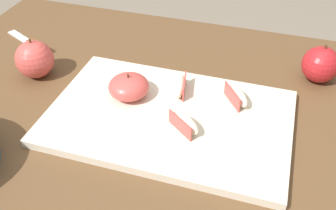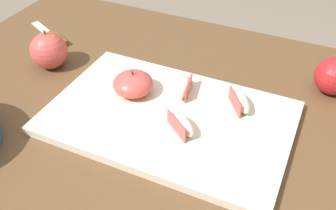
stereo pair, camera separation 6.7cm
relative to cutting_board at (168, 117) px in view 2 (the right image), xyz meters
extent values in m
cube|color=brown|center=(0.00, 0.00, -0.02)|extent=(1.11, 0.78, 0.03)
cube|color=brown|center=(-0.49, 0.33, -0.38)|extent=(0.06, 0.06, 0.69)
cube|color=beige|center=(0.00, 0.00, 0.00)|extent=(0.43, 0.27, 0.02)
ellipsoid|color=#D14C47|center=(-0.09, 0.03, 0.03)|extent=(0.08, 0.08, 0.04)
cylinder|color=#4C3319|center=(-0.09, 0.03, 0.05)|extent=(0.00, 0.00, 0.01)
ellipsoid|color=#F4EACC|center=(0.11, 0.07, 0.02)|extent=(0.05, 0.06, 0.03)
cube|color=#D14C47|center=(0.10, 0.07, 0.02)|extent=(0.04, 0.05, 0.03)
ellipsoid|color=#F4EACC|center=(0.04, -0.03, 0.02)|extent=(0.06, 0.06, 0.03)
cube|color=#D14C47|center=(0.03, -0.04, 0.02)|extent=(0.05, 0.04, 0.03)
ellipsoid|color=#F4EACC|center=(0.00, 0.07, 0.02)|extent=(0.03, 0.07, 0.03)
cube|color=#D14C47|center=(0.01, 0.07, 0.02)|extent=(0.01, 0.06, 0.03)
cube|color=silver|center=(-0.43, 0.18, -0.01)|extent=(0.09, 0.05, 0.00)
cube|color=brown|center=(-0.36, 0.15, 0.00)|extent=(0.07, 0.05, 0.01)
sphere|color=#D14C47|center=(-0.30, 0.06, 0.03)|extent=(0.08, 0.08, 0.08)
cylinder|color=#4C3319|center=(-0.30, 0.06, 0.07)|extent=(0.00, 0.00, 0.01)
sphere|color=#B21E23|center=(0.25, 0.21, 0.03)|extent=(0.07, 0.07, 0.07)
camera|label=1|loc=(0.16, -0.50, 0.45)|focal=41.19mm
camera|label=2|loc=(0.22, -0.47, 0.45)|focal=41.19mm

